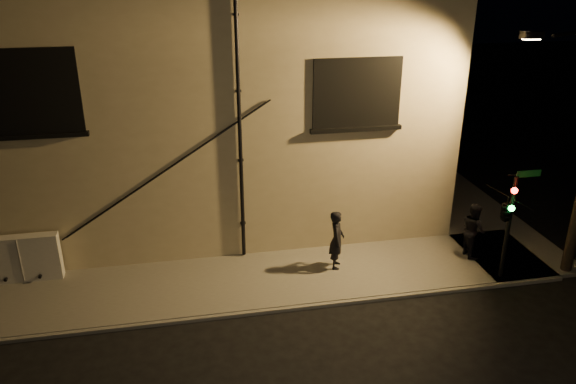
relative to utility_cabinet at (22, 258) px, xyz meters
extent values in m
plane|color=black|center=(8.06, -2.70, -0.80)|extent=(90.00, 90.00, 0.00)
cube|color=#5B5952|center=(5.06, -1.20, -0.74)|extent=(20.00, 3.00, 0.12)
cube|color=#5B5952|center=(14.56, 5.30, -0.74)|extent=(3.00, 16.00, 0.12)
cube|color=tan|center=(5.06, 6.30, 3.45)|extent=(16.00, 12.00, 8.50)
cube|color=black|center=(1.06, 0.28, 4.60)|extent=(2.20, 0.10, 2.20)
cube|color=black|center=(1.06, 0.29, 4.60)|extent=(1.98, 0.05, 1.98)
cube|color=black|center=(9.66, 0.28, 4.20)|extent=(2.60, 0.10, 2.00)
cube|color=#A5B28C|center=(9.66, 0.29, 4.20)|extent=(2.38, 0.05, 1.78)
cylinder|color=black|center=(6.26, 0.22, 3.51)|extent=(0.11, 0.11, 8.30)
cylinder|color=black|center=(4.06, 0.25, 2.20)|extent=(5.96, 0.04, 3.75)
cylinder|color=black|center=(4.18, 0.25, 2.26)|extent=(5.96, 0.04, 3.75)
cube|color=#BBB9B2|center=(0.00, 0.00, 0.00)|extent=(2.07, 0.35, 1.36)
imported|color=black|center=(8.84, -0.98, 0.21)|extent=(0.60, 0.75, 1.78)
imported|color=black|center=(13.09, -1.07, 0.17)|extent=(0.66, 0.84, 1.71)
cylinder|color=black|center=(13.33, -2.40, 0.85)|extent=(0.12, 0.12, 3.07)
imported|color=black|center=(13.11, -2.52, 1.50)|extent=(0.64, 1.88, 0.74)
sphere|color=#FF140C|center=(13.13, -2.70, 2.11)|extent=(0.17, 0.17, 0.17)
sphere|color=#14FF3F|center=(13.13, -2.70, 1.59)|extent=(0.17, 0.17, 0.17)
cube|color=#0C4C1E|center=(13.68, -2.40, 2.43)|extent=(0.70, 0.03, 0.18)
cylinder|color=black|center=(14.62, -1.88, 6.00)|extent=(1.85, 1.01, 0.10)
cube|color=black|center=(13.82, -1.33, 5.90)|extent=(0.55, 0.28, 0.18)
cube|color=#FFC672|center=(13.82, -1.33, 5.80)|extent=(0.42, 0.20, 0.04)
camera|label=1|loc=(4.68, -14.91, 7.74)|focal=35.00mm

